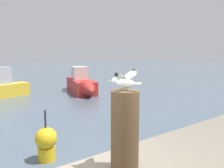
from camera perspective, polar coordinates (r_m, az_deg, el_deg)
mooring_post at (r=2.77m, az=3.20°, el=-11.58°), size 0.33×0.33×0.97m
seagull at (r=2.63m, az=3.22°, el=0.96°), size 0.57×0.39×0.23m
boat_red at (r=16.05m, az=-7.40°, el=-0.13°), size 2.79×5.39×1.89m
channel_buoy at (r=6.30m, az=-16.02°, el=-13.78°), size 0.56×0.56×1.33m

